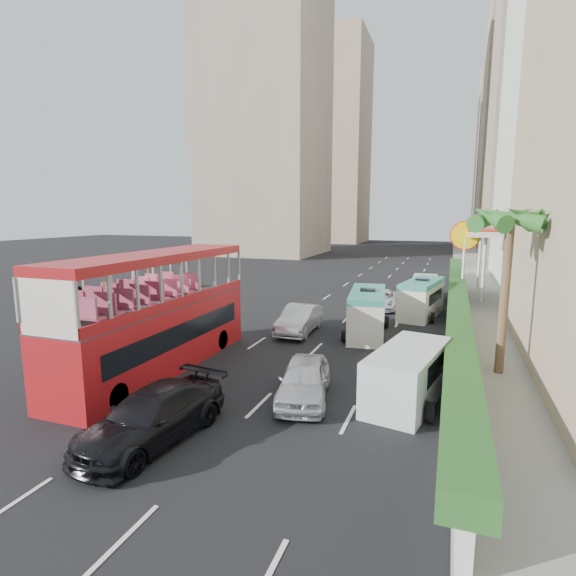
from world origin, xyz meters
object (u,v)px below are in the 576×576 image
at_px(palm_tree, 504,297).
at_px(shell_station, 509,265).
at_px(car_silver_lane_b, 304,399).
at_px(panel_van_near, 408,375).
at_px(van_asset, 381,308).
at_px(minibus_near, 367,313).
at_px(panel_van_far, 425,289).
at_px(double_decker_bus, 157,312).
at_px(car_black, 154,440).
at_px(car_silver_lane_a, 300,332).
at_px(minibus_far, 421,298).

height_order(palm_tree, shell_station, palm_tree).
xyz_separation_m(car_silver_lane_b, panel_van_near, (3.53, 1.19, 0.97)).
bearing_deg(van_asset, minibus_near, -93.06).
xyz_separation_m(panel_van_far, shell_station, (6.11, 2.69, 1.84)).
height_order(car_silver_lane_b, panel_van_near, panel_van_near).
bearing_deg(panel_van_far, van_asset, -124.39).
bearing_deg(palm_tree, van_asset, 118.78).
bearing_deg(palm_tree, double_decker_bus, -163.84).
height_order(car_black, van_asset, car_black).
bearing_deg(minibus_near, car_silver_lane_a, -173.83).
height_order(minibus_near, panel_van_near, minibus_near).
relative_size(car_silver_lane_a, shell_station, 0.58).
height_order(double_decker_bus, minibus_near, double_decker_bus).
height_order(double_decker_bus, car_black, double_decker_bus).
distance_m(minibus_far, panel_van_far, 5.85).
distance_m(car_black, panel_van_far, 26.43).
bearing_deg(shell_station, car_silver_lane_b, -110.72).
distance_m(minibus_near, panel_van_near, 9.01).
distance_m(double_decker_bus, panel_van_near, 10.58).
bearing_deg(panel_van_far, car_black, -105.04).
xyz_separation_m(van_asset, minibus_far, (2.87, -1.63, 1.19)).
relative_size(minibus_near, shell_station, 0.69).
bearing_deg(minibus_near, van_asset, 84.74).
bearing_deg(double_decker_bus, panel_van_far, 64.03).
relative_size(car_silver_lane_a, panel_van_near, 0.97).
xyz_separation_m(double_decker_bus, panel_van_near, (10.46, 0.21, -1.56)).
bearing_deg(car_silver_lane_b, car_black, -138.59).
bearing_deg(palm_tree, car_silver_lane_b, -144.09).
xyz_separation_m(car_black, panel_van_near, (6.83, 5.57, 0.97)).
distance_m(car_silver_lane_b, palm_tree, 9.13).
bearing_deg(double_decker_bus, shell_station, 55.18).
height_order(van_asset, panel_van_near, panel_van_near).
relative_size(car_silver_lane_b, shell_station, 0.54).
height_order(car_silver_lane_a, minibus_near, minibus_near).
xyz_separation_m(car_black, panel_van_far, (6.26, 25.66, 0.91)).
height_order(car_silver_lane_b, panel_van_far, panel_van_far).
relative_size(minibus_near, minibus_far, 1.04).
bearing_deg(minibus_far, car_silver_lane_a, -122.55).
height_order(car_silver_lane_b, car_black, car_black).
xyz_separation_m(minibus_far, palm_tree, (3.78, -10.47, 2.19)).
xyz_separation_m(minibus_near, palm_tree, (6.32, -4.71, 2.15)).
bearing_deg(car_black, car_silver_lane_b, 60.19).
bearing_deg(panel_van_near, minibus_far, 103.07).
relative_size(double_decker_bus, car_silver_lane_b, 2.54).
distance_m(van_asset, minibus_far, 3.51).
xyz_separation_m(panel_van_far, palm_tree, (3.91, -16.31, 2.47)).
height_order(car_black, shell_station, shell_station).
distance_m(car_silver_lane_b, minibus_near, 9.78).
bearing_deg(palm_tree, shell_station, 83.40).
height_order(double_decker_bus, car_silver_lane_a, double_decker_bus).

